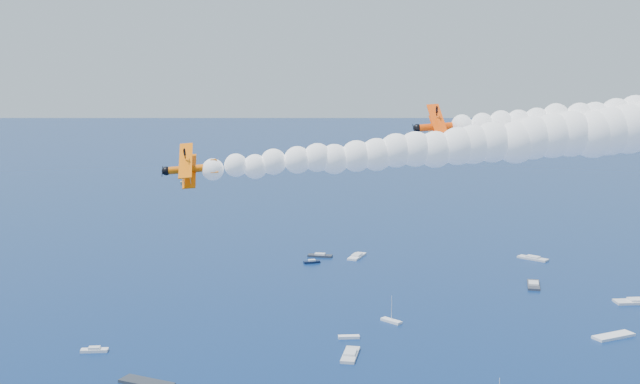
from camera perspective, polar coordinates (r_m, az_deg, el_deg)
The scene contains 4 objects.
biplane_lead at distance 111.70m, azimuth 8.47°, elevation 4.57°, with size 7.23×8.11×4.88m, color #F84705, non-canonical shape.
biplane_trail at distance 104.35m, azimuth -9.05°, elevation 1.61°, with size 7.17×8.04×4.84m, color #FF6C05, non-canonical shape.
smoke_trail_trail at distance 107.30m, azimuth 9.48°, elevation 3.23°, with size 57.19×44.45×12.44m, color white, non-canonical shape.
spectator_boats at distance 209.11m, azimuth 15.28°, elevation -10.48°, with size 215.35×193.79×0.70m.
Camera 1 is at (45.90, -73.60, 69.65)m, focal length 45.52 mm.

